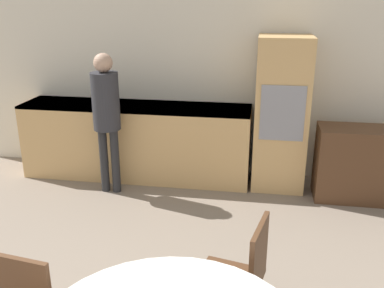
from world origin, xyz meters
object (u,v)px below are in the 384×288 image
at_px(person_standing, 106,108).
at_px(chair_far_right, 242,276).
at_px(sideboard, 368,165).
at_px(oven_unit, 281,114).

bearing_deg(person_standing, chair_far_right, -51.95).
relative_size(chair_far_right, person_standing, 0.55).
height_order(sideboard, person_standing, person_standing).
bearing_deg(oven_unit, sideboard, -13.87).
bearing_deg(sideboard, oven_unit, 166.13).
relative_size(oven_unit, person_standing, 1.10).
height_order(sideboard, chair_far_right, chair_far_right).
xyz_separation_m(oven_unit, chair_far_right, (-0.29, -2.52, -0.37)).
distance_m(oven_unit, person_standing, 1.95).
relative_size(oven_unit, chair_far_right, 1.99).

